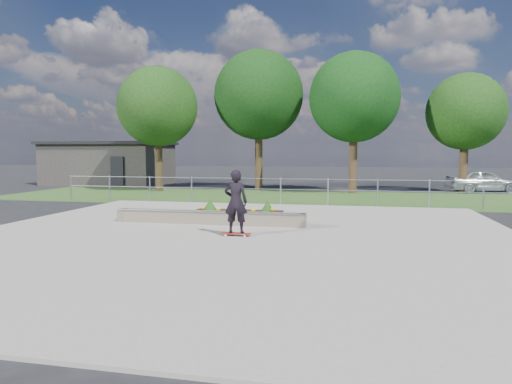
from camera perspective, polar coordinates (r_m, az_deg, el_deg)
ground at (r=12.23m, az=-2.39°, el=-5.72°), size 120.00×120.00×0.00m
grass_verge at (r=22.95m, az=4.44°, el=-0.68°), size 30.00×8.00×0.02m
concrete_slab at (r=12.23m, az=-2.39°, el=-5.59°), size 15.00×15.00×0.06m
fence at (r=19.43m, az=3.10°, el=0.55°), size 20.06×0.06×1.20m
building at (r=34.17m, az=-17.86°, el=3.48°), size 8.40×5.40×3.00m
tree_far_left at (r=27.10m, az=-12.19°, el=10.35°), size 4.55×4.55×7.15m
tree_mid_left at (r=27.40m, az=0.35°, el=11.98°), size 5.25×5.25×8.25m
tree_mid_right at (r=25.81m, az=12.18°, el=11.47°), size 4.90×4.90×7.70m
tree_far_right at (r=27.88m, az=24.72°, el=9.08°), size 4.20×4.20×6.60m
grind_ledge at (r=14.18m, az=-5.89°, el=-3.18°), size 6.00×0.44×0.43m
planter_bed at (r=15.25m, az=-2.40°, el=-2.66°), size 3.00×1.20×0.61m
skateboarder at (r=12.01m, az=-2.54°, el=-1.24°), size 0.80×0.45×1.76m
parked_car at (r=28.79m, az=26.45°, el=1.25°), size 4.09×2.33×1.31m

